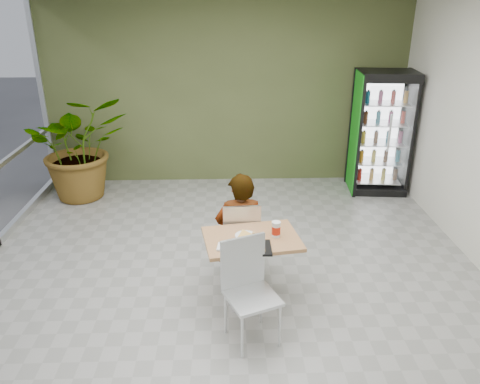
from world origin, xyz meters
name	(u,v)px	position (x,y,z in m)	size (l,w,h in m)	color
ground	(228,295)	(0.00, 0.00, 0.00)	(7.00, 7.00, 0.00)	gray
room_envelope	(226,156)	(0.00, 0.00, 1.60)	(6.00, 7.00, 3.20)	silver
dining_table	(252,256)	(0.25, -0.08, 0.54)	(1.05, 0.81, 0.75)	#AA8149
chair_far	(241,234)	(0.15, 0.38, 0.55)	(0.44, 0.45, 0.93)	silver
chair_near	(248,281)	(0.18, -0.62, 0.58)	(0.58, 0.58, 1.00)	silver
seated_woman	(240,237)	(0.15, 0.43, 0.48)	(0.57, 0.37, 1.55)	black
pizza_plate	(246,235)	(0.19, -0.05, 0.77)	(0.29, 0.22, 0.03)	silver
soda_cup	(276,229)	(0.49, -0.06, 0.83)	(0.09, 0.09, 0.16)	silver
napkin_stack	(225,247)	(-0.02, -0.28, 0.76)	(0.15, 0.15, 0.02)	silver
cafeteria_tray	(250,248)	(0.22, -0.31, 0.76)	(0.40, 0.29, 0.02)	black
beverage_fridge	(381,133)	(2.50, 2.95, 0.98)	(0.95, 0.76, 1.96)	black
potted_plant	(80,147)	(-2.29, 2.83, 0.83)	(1.49, 1.29, 1.66)	#2A6A2F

